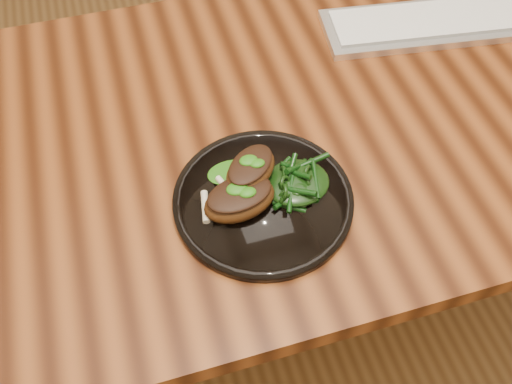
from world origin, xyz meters
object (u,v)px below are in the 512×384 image
greens_heap (297,180)px  plate (263,200)px  desk (289,147)px  keyboard (440,22)px  lamb_chop_front (239,199)px

greens_heap → plate: bearing=-174.8°
desk → keyboard: 0.41m
desk → greens_heap: bearing=-106.5°
lamb_chop_front → keyboard: (0.51, 0.33, -0.03)m
desk → lamb_chop_front: lamb_chop_front is taller
greens_heap → keyboard: size_ratio=0.22×
desk → plate: bearing=-121.7°
plate → desk: bearing=58.3°
desk → greens_heap: (-0.05, -0.16, 0.12)m
desk → greens_heap: size_ratio=15.19×
keyboard → plate: bearing=-145.7°
keyboard → greens_heap: bearing=-142.8°
lamb_chop_front → greens_heap: (0.10, 0.02, -0.01)m
plate → lamb_chop_front: bearing=-166.4°
desk → greens_heap: 0.21m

